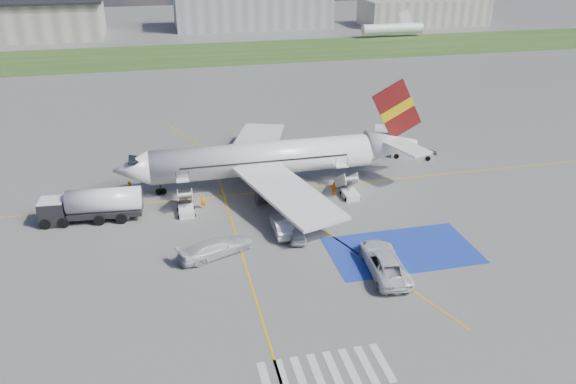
{
  "coord_description": "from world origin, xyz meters",
  "views": [
    {
      "loc": [
        -11.15,
        -46.43,
        27.61
      ],
      "look_at": [
        0.7,
        4.0,
        3.5
      ],
      "focal_mm": 35.0,
      "sensor_mm": 36.0,
      "label": 1
    }
  ],
  "objects_px": {
    "airliner": "(275,157)",
    "belt_loader": "(413,154)",
    "gpu_cart": "(120,211)",
    "van_white_a": "(384,259)",
    "fuel_tanker": "(92,208)",
    "car_silver_a": "(298,232)",
    "car_silver_b": "(282,226)",
    "van_white_b": "(216,245)"
  },
  "relations": [
    {
      "from": "car_silver_a",
      "to": "car_silver_b",
      "type": "relative_size",
      "value": 0.84
    },
    {
      "from": "car_silver_b",
      "to": "car_silver_a",
      "type": "bearing_deg",
      "value": 132.19
    },
    {
      "from": "fuel_tanker",
      "to": "van_white_b",
      "type": "distance_m",
      "value": 15.4
    },
    {
      "from": "airliner",
      "to": "belt_loader",
      "type": "relative_size",
      "value": 6.12
    },
    {
      "from": "fuel_tanker",
      "to": "car_silver_a",
      "type": "relative_size",
      "value": 2.52
    },
    {
      "from": "van_white_a",
      "to": "car_silver_a",
      "type": "bearing_deg",
      "value": -45.47
    },
    {
      "from": "airliner",
      "to": "belt_loader",
      "type": "bearing_deg",
      "value": 12.13
    },
    {
      "from": "car_silver_a",
      "to": "airliner",
      "type": "bearing_deg",
      "value": -81.87
    },
    {
      "from": "belt_loader",
      "to": "car_silver_a",
      "type": "xyz_separation_m",
      "value": [
        -20.38,
        -17.74,
        0.26
      ]
    },
    {
      "from": "belt_loader",
      "to": "car_silver_a",
      "type": "distance_m",
      "value": 27.03
    },
    {
      "from": "gpu_cart",
      "to": "belt_loader",
      "type": "relative_size",
      "value": 0.39
    },
    {
      "from": "airliner",
      "to": "car_silver_a",
      "type": "height_order",
      "value": "airliner"
    },
    {
      "from": "fuel_tanker",
      "to": "car_silver_a",
      "type": "xyz_separation_m",
      "value": [
        19.93,
        -8.68,
        -0.76
      ]
    },
    {
      "from": "airliner",
      "to": "car_silver_b",
      "type": "relative_size",
      "value": 7.5
    },
    {
      "from": "fuel_tanker",
      "to": "car_silver_a",
      "type": "bearing_deg",
      "value": -19.57
    },
    {
      "from": "fuel_tanker",
      "to": "car_silver_a",
      "type": "distance_m",
      "value": 21.75
    },
    {
      "from": "fuel_tanker",
      "to": "car_silver_b",
      "type": "height_order",
      "value": "fuel_tanker"
    },
    {
      "from": "airliner",
      "to": "car_silver_b",
      "type": "xyz_separation_m",
      "value": [
        -1.88,
        -12.04,
        -2.58
      ]
    },
    {
      "from": "car_silver_a",
      "to": "van_white_b",
      "type": "bearing_deg",
      "value": 19.73
    },
    {
      "from": "car_silver_b",
      "to": "van_white_b",
      "type": "height_order",
      "value": "van_white_b"
    },
    {
      "from": "car_silver_a",
      "to": "van_white_b",
      "type": "distance_m",
      "value": 8.31
    },
    {
      "from": "gpu_cart",
      "to": "car_silver_b",
      "type": "height_order",
      "value": "gpu_cart"
    },
    {
      "from": "airliner",
      "to": "van_white_a",
      "type": "relative_size",
      "value": 5.72
    },
    {
      "from": "fuel_tanker",
      "to": "van_white_a",
      "type": "distance_m",
      "value": 30.57
    },
    {
      "from": "fuel_tanker",
      "to": "gpu_cart",
      "type": "xyz_separation_m",
      "value": [
        2.74,
        -0.15,
        -0.69
      ]
    },
    {
      "from": "car_silver_a",
      "to": "belt_loader",
      "type": "bearing_deg",
      "value": -128.15
    },
    {
      "from": "airliner",
      "to": "belt_loader",
      "type": "distance_m",
      "value": 20.42
    },
    {
      "from": "car_silver_a",
      "to": "fuel_tanker",
      "type": "bearing_deg",
      "value": -12.73
    },
    {
      "from": "gpu_cart",
      "to": "car_silver_a",
      "type": "relative_size",
      "value": 0.57
    },
    {
      "from": "fuel_tanker",
      "to": "car_silver_b",
      "type": "relative_size",
      "value": 2.12
    },
    {
      "from": "van_white_b",
      "to": "airliner",
      "type": "bearing_deg",
      "value": -52.66
    },
    {
      "from": "fuel_tanker",
      "to": "car_silver_a",
      "type": "height_order",
      "value": "fuel_tanker"
    },
    {
      "from": "gpu_cart",
      "to": "van_white_a",
      "type": "relative_size",
      "value": 0.36
    },
    {
      "from": "airliner",
      "to": "gpu_cart",
      "type": "height_order",
      "value": "airliner"
    },
    {
      "from": "belt_loader",
      "to": "gpu_cart",
      "type": "bearing_deg",
      "value": -141.57
    },
    {
      "from": "gpu_cart",
      "to": "car_silver_a",
      "type": "distance_m",
      "value": 19.19
    },
    {
      "from": "car_silver_b",
      "to": "van_white_a",
      "type": "distance_m",
      "value": 11.5
    },
    {
      "from": "car_silver_b",
      "to": "airliner",
      "type": "bearing_deg",
      "value": -97.39
    },
    {
      "from": "fuel_tanker",
      "to": "van_white_a",
      "type": "bearing_deg",
      "value": -27.79
    },
    {
      "from": "airliner",
      "to": "car_silver_b",
      "type": "distance_m",
      "value": 12.46
    },
    {
      "from": "airliner",
      "to": "car_silver_a",
      "type": "distance_m",
      "value": 13.78
    },
    {
      "from": "airliner",
      "to": "car_silver_a",
      "type": "xyz_separation_m",
      "value": [
        -0.63,
        -13.5,
        -2.69
      ]
    }
  ]
}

